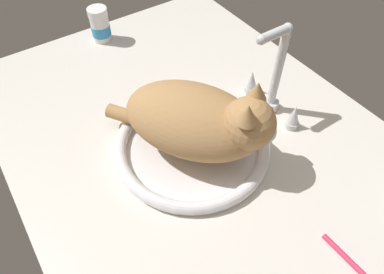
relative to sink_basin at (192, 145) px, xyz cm
name	(u,v)px	position (x,y,z in cm)	size (l,w,h in cm)	color
countertop	(213,159)	(3.99, 2.90, -2.71)	(122.42, 78.77, 3.00)	silver
sink_basin	(192,145)	(0.00, 0.00, 0.00)	(34.04, 34.04, 2.72)	white
faucet	(274,81)	(0.00, 22.31, 7.52)	(17.95, 9.96, 23.22)	silver
cat	(202,121)	(1.81, 1.20, 8.61)	(34.58, 30.37, 17.66)	tan
pill_bottle	(100,26)	(-49.41, 1.51, 3.42)	(5.57, 5.57, 9.97)	white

